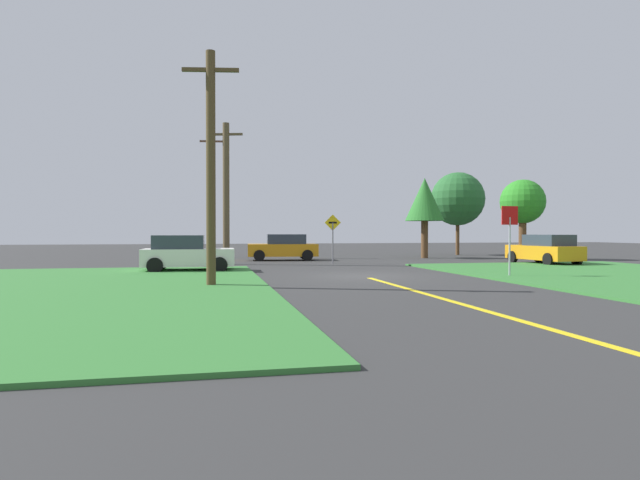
{
  "coord_description": "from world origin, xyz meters",
  "views": [
    {
      "loc": [
        -6.07,
        -20.47,
        1.77
      ],
      "look_at": [
        -0.88,
        3.95,
        1.39
      ],
      "focal_mm": 29.87,
      "sensor_mm": 36.0,
      "label": 1
    }
  ],
  "objects_px": {
    "parked_car_near_building": "(186,254)",
    "utility_pole_near": "(211,166)",
    "oak_tree_right": "(523,202)",
    "utility_pole_far": "(213,193)",
    "oak_tree_left": "(425,200)",
    "car_on_crossroad": "(545,250)",
    "direction_sign": "(333,233)",
    "car_approaching_junction": "(283,247)",
    "utility_pole_mid": "(226,192)",
    "stop_sign": "(510,227)",
    "pine_tree_center": "(458,199)"
  },
  "relations": [
    {
      "from": "utility_pole_far",
      "to": "direction_sign",
      "type": "height_order",
      "value": "utility_pole_far"
    },
    {
      "from": "utility_pole_near",
      "to": "direction_sign",
      "type": "distance_m",
      "value": 13.41
    },
    {
      "from": "parked_car_near_building",
      "to": "oak_tree_left",
      "type": "relative_size",
      "value": 0.74
    },
    {
      "from": "car_approaching_junction",
      "to": "pine_tree_center",
      "type": "bearing_deg",
      "value": -156.84
    },
    {
      "from": "stop_sign",
      "to": "utility_pole_far",
      "type": "distance_m",
      "value": 21.73
    },
    {
      "from": "utility_pole_far",
      "to": "direction_sign",
      "type": "relative_size",
      "value": 3.17
    },
    {
      "from": "car_on_crossroad",
      "to": "direction_sign",
      "type": "relative_size",
      "value": 1.65
    },
    {
      "from": "stop_sign",
      "to": "parked_car_near_building",
      "type": "relative_size",
      "value": 0.69
    },
    {
      "from": "parked_car_near_building",
      "to": "utility_pole_near",
      "type": "xyz_separation_m",
      "value": [
        1.03,
        -6.99,
        3.08
      ]
    },
    {
      "from": "utility_pole_mid",
      "to": "oak_tree_right",
      "type": "relative_size",
      "value": 1.49
    },
    {
      "from": "oak_tree_left",
      "to": "oak_tree_right",
      "type": "bearing_deg",
      "value": -27.12
    },
    {
      "from": "oak_tree_right",
      "to": "oak_tree_left",
      "type": "bearing_deg",
      "value": 152.88
    },
    {
      "from": "car_approaching_junction",
      "to": "oak_tree_right",
      "type": "xyz_separation_m",
      "value": [
        15.3,
        -2.02,
        2.87
      ]
    },
    {
      "from": "utility_pole_near",
      "to": "oak_tree_right",
      "type": "xyz_separation_m",
      "value": [
        19.84,
        13.54,
        -0.21
      ]
    },
    {
      "from": "oak_tree_left",
      "to": "oak_tree_right",
      "type": "distance_m",
      "value": 6.24
    },
    {
      "from": "oak_tree_left",
      "to": "utility_pole_far",
      "type": "bearing_deg",
      "value": 166.08
    },
    {
      "from": "pine_tree_center",
      "to": "car_on_crossroad",
      "type": "bearing_deg",
      "value": -93.8
    },
    {
      "from": "car_on_crossroad",
      "to": "utility_pole_mid",
      "type": "xyz_separation_m",
      "value": [
        -17.01,
        3.48,
        3.11
      ]
    },
    {
      "from": "car_approaching_junction",
      "to": "utility_pole_mid",
      "type": "distance_m",
      "value": 6.01
    },
    {
      "from": "direction_sign",
      "to": "car_approaching_junction",
      "type": "bearing_deg",
      "value": 117.62
    },
    {
      "from": "car_on_crossroad",
      "to": "direction_sign",
      "type": "bearing_deg",
      "value": 71.87
    },
    {
      "from": "stop_sign",
      "to": "oak_tree_right",
      "type": "distance_m",
      "value": 14.94
    },
    {
      "from": "direction_sign",
      "to": "oak_tree_right",
      "type": "bearing_deg",
      "value": 9.24
    },
    {
      "from": "pine_tree_center",
      "to": "stop_sign",
      "type": "bearing_deg",
      "value": -110.99
    },
    {
      "from": "car_on_crossroad",
      "to": "pine_tree_center",
      "type": "relative_size",
      "value": 0.71
    },
    {
      "from": "parked_car_near_building",
      "to": "car_approaching_junction",
      "type": "bearing_deg",
      "value": 58.27
    },
    {
      "from": "car_on_crossroad",
      "to": "utility_pole_mid",
      "type": "height_order",
      "value": "utility_pole_mid"
    },
    {
      "from": "oak_tree_right",
      "to": "car_approaching_junction",
      "type": "bearing_deg",
      "value": 172.49
    },
    {
      "from": "utility_pole_near",
      "to": "car_approaching_junction",
      "type": "bearing_deg",
      "value": 73.72
    },
    {
      "from": "stop_sign",
      "to": "car_on_crossroad",
      "type": "bearing_deg",
      "value": -137.72
    },
    {
      "from": "utility_pole_far",
      "to": "oak_tree_left",
      "type": "xyz_separation_m",
      "value": [
        14.0,
        -3.47,
        -0.57
      ]
    },
    {
      "from": "oak_tree_left",
      "to": "pine_tree_center",
      "type": "height_order",
      "value": "pine_tree_center"
    },
    {
      "from": "pine_tree_center",
      "to": "utility_pole_near",
      "type": "bearing_deg",
      "value": -132.57
    },
    {
      "from": "direction_sign",
      "to": "utility_pole_far",
      "type": "bearing_deg",
      "value": 127.22
    },
    {
      "from": "parked_car_near_building",
      "to": "direction_sign",
      "type": "relative_size",
      "value": 1.46
    },
    {
      "from": "utility_pole_mid",
      "to": "oak_tree_left",
      "type": "relative_size",
      "value": 1.41
    },
    {
      "from": "parked_car_near_building",
      "to": "utility_pole_near",
      "type": "relative_size",
      "value": 0.53
    },
    {
      "from": "direction_sign",
      "to": "oak_tree_right",
      "type": "relative_size",
      "value": 0.53
    },
    {
      "from": "utility_pole_far",
      "to": "direction_sign",
      "type": "bearing_deg",
      "value": -52.78
    },
    {
      "from": "utility_pole_near",
      "to": "utility_pole_mid",
      "type": "distance_m",
      "value": 11.96
    },
    {
      "from": "parked_car_near_building",
      "to": "utility_pole_far",
      "type": "bearing_deg",
      "value": 85.43
    },
    {
      "from": "car_approaching_junction",
      "to": "direction_sign",
      "type": "bearing_deg",
      "value": 122.05
    },
    {
      "from": "car_approaching_junction",
      "to": "direction_sign",
      "type": "xyz_separation_m",
      "value": [
        2.17,
        -4.15,
        0.9
      ]
    },
    {
      "from": "stop_sign",
      "to": "oak_tree_left",
      "type": "relative_size",
      "value": 0.51
    },
    {
      "from": "parked_car_near_building",
      "to": "direction_sign",
      "type": "xyz_separation_m",
      "value": [
        7.75,
        4.41,
        0.9
      ]
    },
    {
      "from": "car_approaching_junction",
      "to": "utility_pole_near",
      "type": "height_order",
      "value": "utility_pole_near"
    },
    {
      "from": "oak_tree_right",
      "to": "utility_pole_far",
      "type": "bearing_deg",
      "value": 162.1
    },
    {
      "from": "utility_pole_near",
      "to": "oak_tree_left",
      "type": "height_order",
      "value": "utility_pole_near"
    },
    {
      "from": "stop_sign",
      "to": "direction_sign",
      "type": "distance_m",
      "value": 11.11
    },
    {
      "from": "car_on_crossroad",
      "to": "oak_tree_left",
      "type": "xyz_separation_m",
      "value": [
        -3.61,
        7.94,
        3.09
      ]
    }
  ]
}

